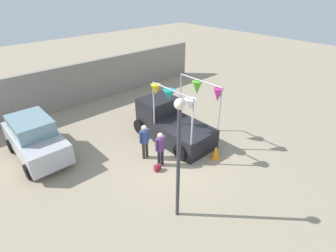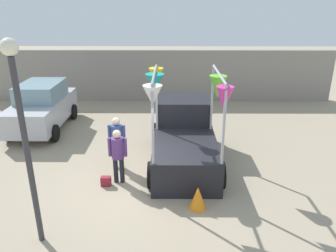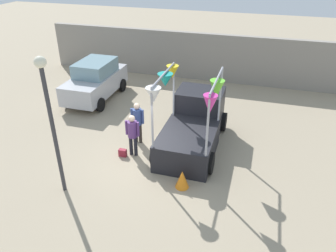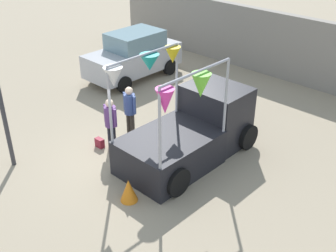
% 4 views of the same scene
% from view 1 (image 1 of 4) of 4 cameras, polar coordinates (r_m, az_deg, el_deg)
% --- Properties ---
extents(ground_plane, '(60.00, 60.00, 0.00)m').
position_cam_1_polar(ground_plane, '(11.85, 1.03, -7.15)').
color(ground_plane, gray).
extents(vendor_truck, '(2.42, 4.06, 3.10)m').
position_cam_1_polar(vendor_truck, '(13.00, 0.53, 0.96)').
color(vendor_truck, black).
rests_on(vendor_truck, ground).
extents(parked_car, '(1.88, 4.00, 1.88)m').
position_cam_1_polar(parked_car, '(12.92, -26.97, -2.37)').
color(parked_car, '#B7B7BC').
rests_on(parked_car, ground).
extents(person_customer, '(0.53, 0.34, 1.61)m').
position_cam_1_polar(person_customer, '(10.94, -1.67, -4.44)').
color(person_customer, black).
rests_on(person_customer, ground).
extents(person_vendor, '(0.53, 0.34, 1.66)m').
position_cam_1_polar(person_vendor, '(11.42, -5.13, -2.76)').
color(person_vendor, '#2D2823').
rests_on(person_vendor, ground).
extents(handbag, '(0.28, 0.16, 0.28)m').
position_cam_1_polar(handbag, '(11.12, -2.32, -9.09)').
color(handbag, maroon).
rests_on(handbag, ground).
extents(street_lamp, '(0.32, 0.32, 4.31)m').
position_cam_1_polar(street_lamp, '(7.67, 2.35, -4.55)').
color(street_lamp, '#333338').
rests_on(street_lamp, ground).
extents(brick_boundary_wall, '(18.00, 0.36, 2.60)m').
position_cam_1_polar(brick_boundary_wall, '(17.62, -18.05, 8.87)').
color(brick_boundary_wall, gray).
rests_on(brick_boundary_wall, ground).
extents(folded_kite_bundle_tangerine, '(0.62, 0.62, 0.60)m').
position_cam_1_polar(folded_kite_bundle_tangerine, '(11.92, 10.34, -5.69)').
color(folded_kite_bundle_tangerine, orange).
rests_on(folded_kite_bundle_tangerine, ground).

